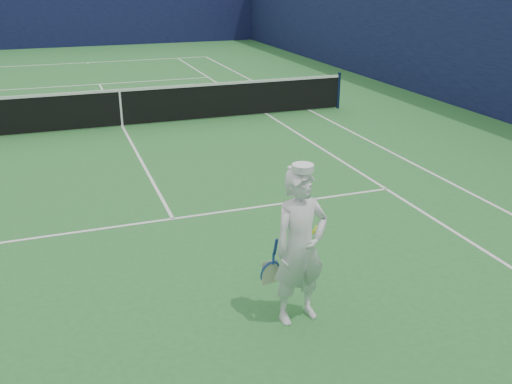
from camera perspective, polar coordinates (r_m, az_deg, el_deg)
ground at (r=15.66m, az=-13.21°, el=6.38°), size 80.00×80.00×0.00m
court_markings at (r=15.66m, az=-13.21°, el=6.39°), size 11.03×23.83×0.01m
windscreen_fence at (r=15.29m, az=-13.85°, el=13.63°), size 20.12×36.12×4.00m
tennis_net at (r=15.53m, az=-13.38°, el=8.35°), size 12.88×0.09×1.07m
tennis_player at (r=6.56m, az=4.44°, el=-5.48°), size 0.83×0.54×1.94m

